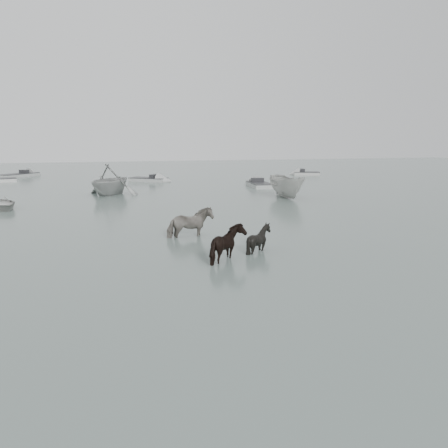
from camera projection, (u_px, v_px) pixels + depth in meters
The scene contains 10 objects.
ground at pixel (240, 251), 16.95m from camera, with size 140.00×140.00×0.00m, color #576860.
pony_pinto at pixel (190, 218), 19.20m from camera, with size 0.91×2.00×1.69m, color black.
pony_dark at pixel (229, 240), 15.48m from camera, with size 1.50×1.28×1.51m, color black.
pony_black at pixel (259, 234), 16.84m from camera, with size 1.11×1.25×1.38m, color black.
rowboat_trail at pixel (110, 178), 33.79m from camera, with size 4.14×4.80×2.53m, color #A1A3A1.
boat_small at pixel (287, 185), 32.09m from camera, with size 1.79×4.77×1.84m, color #B3B3AE.
skiff_port at pixel (259, 183), 39.47m from camera, with size 5.43×1.60×0.75m, color #A4A7A4, non-canonical shape.
skiff_mid at pixel (148, 178), 44.40m from camera, with size 5.23×1.60×0.75m, color #A4A6A3, non-canonical shape.
skiff_star at pixel (307, 172), 52.15m from camera, with size 4.12×1.60×0.75m, color #B8B8B3, non-canonical shape.
skiff_far at pixel (19, 174), 49.66m from camera, with size 6.51×1.60×0.75m, color #A7A9A6, non-canonical shape.
Camera 1 is at (-4.96, -15.67, 4.30)m, focal length 35.00 mm.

